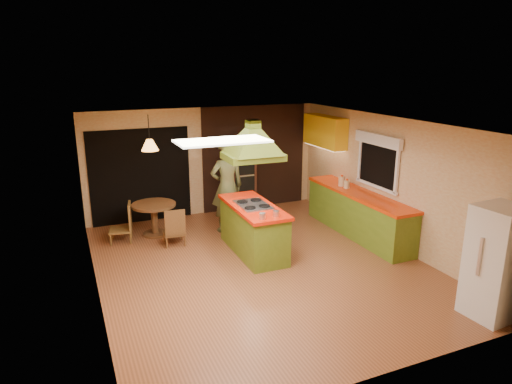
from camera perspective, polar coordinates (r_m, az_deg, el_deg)
name	(u,v)px	position (r m, az deg, el deg)	size (l,w,h in m)	color
ground	(261,265)	(8.21, 0.68, -9.14)	(6.50, 6.50, 0.00)	brown
room_walls	(262,198)	(7.76, 0.71, -0.75)	(5.50, 6.50, 6.50)	beige
ceiling_plane	(262,125)	(7.50, 0.74, 8.43)	(6.50, 6.50, 0.00)	silver
brick_panel	(255,157)	(11.12, -0.17, 4.35)	(2.64, 0.03, 2.50)	#381E14
nook_opening	(141,176)	(10.43, -14.21, 1.95)	(2.20, 0.03, 2.10)	black
right_counter	(358,213)	(9.68, 12.60, -2.63)	(0.62, 3.05, 0.92)	olive
upper_cabinets	(325,131)	(10.70, 8.60, 7.52)	(0.34, 1.40, 0.70)	yellow
window_right	(378,152)	(9.35, 15.02, 4.85)	(0.12, 1.35, 1.06)	black
fluor_panel	(222,141)	(6.00, -4.23, 6.37)	(1.20, 0.60, 0.03)	white
kitchen_island	(253,229)	(8.57, -0.35, -4.59)	(0.77, 1.88, 0.95)	olive
range_hood	(253,134)	(8.13, -0.37, 7.23)	(1.03, 0.75, 0.79)	#5B6D1B
man	(227,187)	(9.55, -3.64, 0.67)	(0.71, 0.47, 1.95)	#4B4F29
refrigerator	(497,263)	(7.19, 27.90, -7.80)	(0.67, 0.63, 1.62)	white
wall_oven	(240,175)	(10.76, -1.98, 2.12)	(0.61, 0.61, 1.83)	#4E2619
dining_table	(154,213)	(9.65, -12.61, -2.61)	(0.90, 0.90, 0.68)	brown
chair_left	(120,223)	(9.49, -16.62, -3.71)	(0.44, 0.44, 0.80)	brown
chair_near	(174,226)	(9.13, -10.25, -4.19)	(0.42, 0.42, 0.76)	brown
pendant_lamp	(150,145)	(9.31, -13.14, 5.74)	(0.34, 0.34, 0.22)	#FF9E3F
canister_large	(342,181)	(9.94, 10.67, 1.33)	(0.14, 0.14, 0.21)	beige
canister_medium	(342,182)	(9.95, 10.65, 1.24)	(0.12, 0.12, 0.17)	beige
canister_small	(347,184)	(9.80, 11.28, 0.95)	(0.12, 0.12, 0.16)	beige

